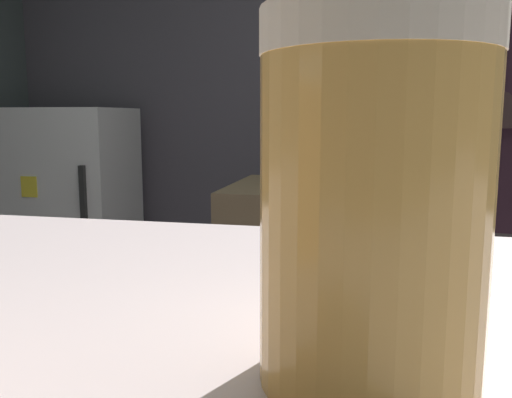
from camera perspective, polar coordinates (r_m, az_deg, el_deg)
The scene contains 10 objects.
wall_back at distance 3.46m, azimuth 15.65°, elevation 12.00°, with size 5.20×0.10×2.70m, color #4D4953.
back_shelf at distance 3.25m, azimuth 21.11°, elevation -1.67°, with size 0.87×0.36×1.16m, color #35343A.
mini_fridge at distance 3.55m, azimuth -18.76°, elevation -0.52°, with size 0.69×0.58×1.18m.
bartender at distance 1.57m, azimuth 24.28°, elevation 1.19°, with size 0.50×0.55×1.64m.
mixing_bowl at distance 2.07m, azimuth 12.86°, elevation 2.24°, with size 0.18×0.18×0.05m, color slate.
pint_glass_far at distance 0.20m, azimuth 12.25°, elevation -0.37°, with size 0.08×0.08×0.13m.
bottle_soy at distance 3.14m, azimuth 23.65°, elevation 10.27°, with size 0.06×0.06×0.25m.
bottle_vinegar at distance 3.20m, azimuth 20.55°, elevation 9.98°, with size 0.06×0.06×0.20m.
bottle_hot_sauce at distance 3.35m, azimuth 25.39°, elevation 10.08°, with size 0.07×0.07×0.26m.
bottle_olive_oil at distance 3.23m, azimuth 24.44°, elevation 9.68°, with size 0.07×0.07×0.19m.
Camera 1 is at (-0.18, -1.25, 1.13)m, focal length 37.88 mm.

